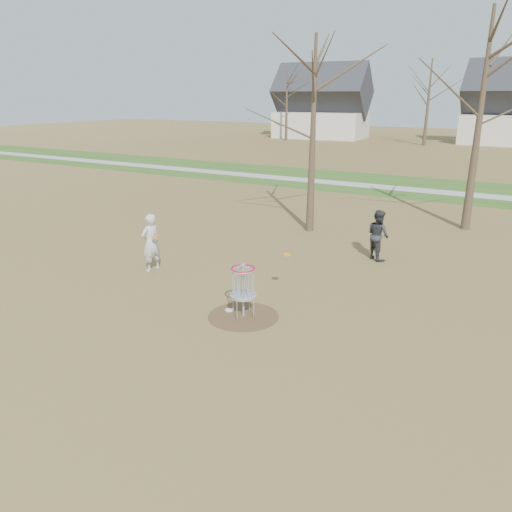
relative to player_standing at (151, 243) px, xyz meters
The scene contains 10 objects.
ground 4.67m from the player_standing, 19.37° to the right, with size 160.00×160.00×0.00m, color brown.
green_band 19.98m from the player_standing, 77.50° to the left, with size 160.00×8.00×0.01m, color #2D5119.
footpath 19.00m from the player_standing, 76.85° to the left, with size 160.00×1.50×0.01m, color #9E9E99.
dirt_circle 4.67m from the player_standing, 19.37° to the right, with size 1.80×1.80×0.01m, color #47331E.
player_standing is the anchor object (origin of this frame).
player_throwing 7.49m from the player_standing, 38.90° to the left, with size 0.83×0.64×1.70m, color #2B2C30.
disc_grounded 4.17m from the player_standing, 20.22° to the right, with size 0.22×0.22×0.02m, color silver.
discs_in_play 2.60m from the player_standing, ahead, with size 4.59×0.52×0.09m.
disc_golf_basket 4.58m from the player_standing, 19.37° to the right, with size 0.64×0.64×1.35m.
bare_trees 35.09m from the player_standing, 79.91° to the left, with size 52.62×44.98×9.00m.
Camera 1 is at (6.03, -9.79, 5.32)m, focal length 35.00 mm.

